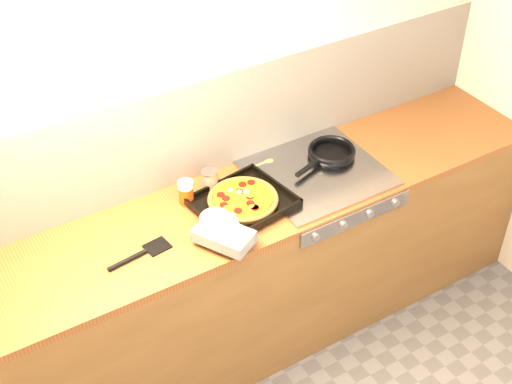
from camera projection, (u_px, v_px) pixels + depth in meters
room_shell at (202, 129)px, 3.23m from camera, size 3.20×3.20×3.20m
counter_run at (236, 277)px, 3.47m from camera, size 3.20×0.62×0.90m
stovetop at (317, 173)px, 3.37m from camera, size 0.60×0.56×0.02m
pizza_on_tray at (237, 209)px, 3.10m from camera, size 0.54×0.52×0.07m
frying_pan at (331, 152)px, 3.45m from camera, size 0.41×0.29×0.04m
tomato_can at (210, 181)px, 3.25m from camera, size 0.10×0.10×0.11m
juice_glass at (186, 192)px, 3.17m from camera, size 0.08×0.08×0.12m
wooden_spoon at (253, 168)px, 3.40m from camera, size 0.30×0.04×0.02m
black_spatula at (140, 254)px, 2.93m from camera, size 0.29×0.10×0.02m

